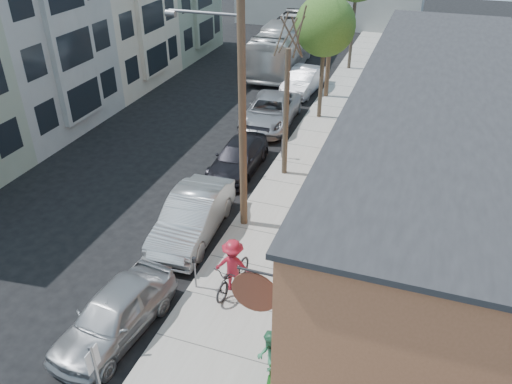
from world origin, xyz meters
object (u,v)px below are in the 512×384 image
(utility_pole_near, at_px, (241,97))
(bus, at_px, (286,44))
(patron_green, at_px, (270,360))
(car_2, at_px, (238,157))
(sign_post, at_px, (98,380))
(car_1, at_px, (192,216))
(car_0, at_px, (115,314))
(tree_leafy_mid, at_px, (325,26))
(car_3, at_px, (270,111))
(parking_meter_near, at_px, (195,267))
(patio_chair_a, at_px, (292,343))
(car_4, at_px, (304,81))
(tree_bare, at_px, (286,115))
(patio_chair_b, at_px, (276,384))
(cyclist, at_px, (233,265))
(parking_meter_far, at_px, (282,142))

(utility_pole_near, height_order, bus, utility_pole_near)
(patron_green, xyz_separation_m, car_2, (-5.15, 11.20, -0.38))
(sign_post, bearing_deg, car_1, 100.69)
(bus, bearing_deg, patron_green, -77.04)
(car_0, bearing_deg, bus, 101.51)
(tree_leafy_mid, distance_m, car_0, 19.06)
(bus, bearing_deg, utility_pole_near, -80.74)
(sign_post, bearing_deg, car_3, 95.86)
(tree_leafy_mid, bearing_deg, car_1, -98.73)
(parking_meter_near, distance_m, utility_pole_near, 6.03)
(patio_chair_a, bearing_deg, car_0, 176.11)
(car_3, distance_m, car_4, 5.87)
(tree_bare, xyz_separation_m, patron_green, (2.95, -11.45, -2.00))
(tree_bare, bearing_deg, parking_meter_near, -93.65)
(tree_bare, height_order, patron_green, tree_bare)
(tree_leafy_mid, bearing_deg, patio_chair_b, -80.44)
(tree_leafy_mid, distance_m, patio_chair_a, 18.51)
(patio_chair_b, xyz_separation_m, cyclist, (-2.54, 3.50, 0.53))
(car_3, xyz_separation_m, car_4, (0.45, 5.85, 0.01))
(parking_meter_far, distance_m, tree_leafy_mid, 7.32)
(patron_green, distance_m, car_4, 23.36)
(utility_pole_near, height_order, patio_chair_a, utility_pole_near)
(tree_bare, distance_m, car_0, 11.53)
(tree_leafy_mid, xyz_separation_m, car_4, (-2.00, 4.10, -4.52))
(patio_chair_a, height_order, car_3, car_3)
(tree_bare, bearing_deg, patio_chair_b, -74.75)
(patron_green, height_order, car_4, patron_green)
(utility_pole_near, distance_m, car_2, 6.62)
(patio_chair_a, xyz_separation_m, car_2, (-5.46, 10.06, 0.10))
(utility_pole_near, distance_m, patio_chair_b, 9.41)
(car_1, relative_size, car_2, 1.10)
(parking_meter_far, relative_size, car_4, 0.25)
(parking_meter_far, bearing_deg, patio_chair_a, -72.05)
(car_3, bearing_deg, tree_bare, -69.90)
(patron_green, relative_size, cyclist, 0.95)
(sign_post, relative_size, patron_green, 1.52)
(patio_chair_b, height_order, car_2, car_2)
(tree_bare, distance_m, bus, 17.51)
(cyclist, relative_size, car_2, 0.41)
(patio_chair_b, height_order, cyclist, cyclist)
(car_2, relative_size, car_4, 0.97)
(cyclist, height_order, car_1, cyclist)
(car_0, bearing_deg, utility_pole_near, 82.21)
(cyclist, distance_m, bus, 25.63)
(patio_chair_b, distance_m, car_1, 7.96)
(tree_leafy_mid, bearing_deg, car_0, -96.20)
(patio_chair_b, bearing_deg, tree_bare, 96.02)
(car_0, xyz_separation_m, car_4, (0.00, 22.50, 0.04))
(patio_chair_a, xyz_separation_m, car_0, (-5.25, -0.81, 0.18))
(car_3, relative_size, bus, 0.48)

